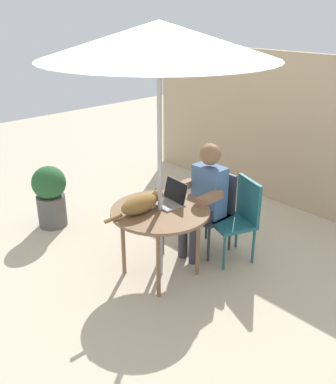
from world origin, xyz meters
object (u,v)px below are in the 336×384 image
patio_table (160,216)px  laptop (171,197)px  potted_plant_near_fence (50,194)px  chair_occupied (214,205)px  person_seated (205,195)px  patio_umbrella (159,40)px  cat (142,204)px  chair_empty (240,214)px

patio_table → laptop: (-0.04, 0.18, 0.13)m
patio_table → potted_plant_near_fence: 1.71m
patio_table → chair_occupied: chair_occupied is taller
chair_occupied → laptop: size_ratio=2.71×
laptop → potted_plant_near_fence: 1.73m
person_seated → potted_plant_near_fence: bearing=-152.3°
patio_umbrella → laptop: (-0.04, 0.18, -1.44)m
person_seated → laptop: (-0.04, -0.44, 0.10)m
chair_occupied → patio_table: bearing=-90.0°
cat → potted_plant_near_fence: bearing=-176.2°
patio_table → person_seated: bearing=90.0°
laptop → person_seated: bearing=85.0°
patio_table → patio_umbrella: 1.57m
person_seated → chair_empty: bearing=31.5°
chair_occupied → chair_empty: 0.32m
patio_umbrella → chair_empty: 1.92m
chair_occupied → potted_plant_near_fence: size_ratio=1.15×
patio_table → chair_occupied: (0.00, 0.77, -0.14)m
patio_table → chair_empty: bearing=68.7°
chair_occupied → potted_plant_near_fence: chair_occupied is taller
potted_plant_near_fence → laptop: bearing=15.0°
cat → potted_plant_near_fence: size_ratio=0.86×
chair_empty → cat: bearing=-112.5°
patio_umbrella → cat: size_ratio=3.62×
chair_empty → patio_table: bearing=-111.3°
patio_table → person_seated: 0.62m
cat → patio_umbrella: bearing=61.8°
patio_table → chair_empty: size_ratio=1.08×
chair_empty → laptop: 0.77m
chair_empty → laptop: (-0.36, -0.63, 0.27)m
chair_empty → potted_plant_near_fence: 2.26m
chair_occupied → potted_plant_near_fence: 1.97m
chair_empty → laptop: size_ratio=2.71×
patio_umbrella → laptop: bearing=102.1°
chair_occupied → chair_empty: (0.32, 0.04, 0.00)m
patio_table → laptop: bearing=102.1°
laptop → potted_plant_near_fence: size_ratio=0.43×
laptop → potted_plant_near_fence: (-1.64, -0.44, -0.37)m
patio_table → laptop: laptop is taller
chair_empty → potted_plant_near_fence: chair_empty is taller
chair_empty → potted_plant_near_fence: size_ratio=1.15×
person_seated → cat: (-0.08, -0.77, 0.12)m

